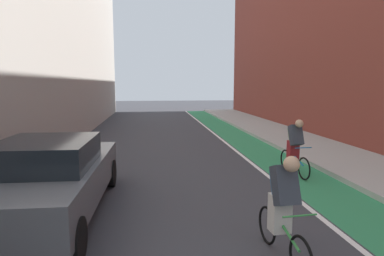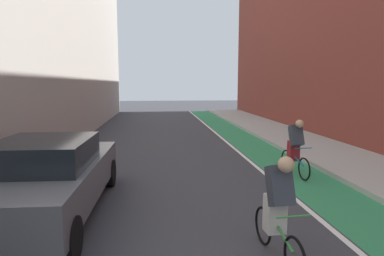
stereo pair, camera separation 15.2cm
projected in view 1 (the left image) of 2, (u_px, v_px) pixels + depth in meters
The scene contains 8 objects.
ground_plane at pixel (182, 162), 10.83m from camera, with size 80.77×80.77×0.00m, color #38383D.
bike_lane_paint at pixel (255, 148), 13.18m from camera, with size 1.60×36.71×0.00m, color #2D8451.
lane_divider_stripe at pixel (233, 149), 13.07m from camera, with size 0.12×36.71×0.00m, color white.
sidewalk_right at pixel (309, 145), 13.44m from camera, with size 2.90×36.71×0.14m, color #A8A59E.
building_facade_right at pixel (350, 1), 14.91m from camera, with size 2.40×32.71×12.55m, color brown.
parked_sedan_gray at pixel (51, 177), 6.28m from camera, with size 2.00×4.71×1.53m.
cyclist_mid at pixel (283, 204), 4.72m from camera, with size 0.48×1.65×1.58m.
cyclist_trailing at pixel (295, 145), 9.24m from camera, with size 0.48×1.66×1.59m.
Camera 1 is at (-0.95, 3.80, 2.54)m, focal length 30.89 mm.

